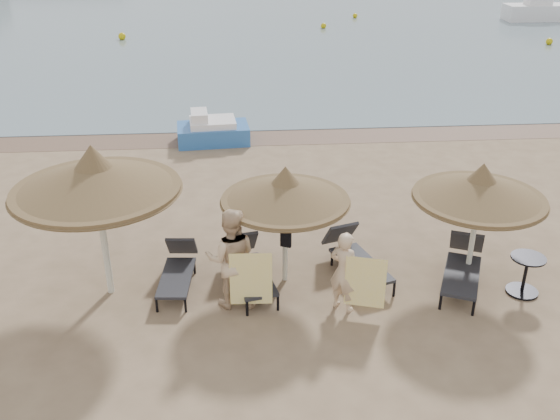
% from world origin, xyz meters
% --- Properties ---
extents(ground, '(160.00, 160.00, 0.00)m').
position_xyz_m(ground, '(0.00, 0.00, 0.00)').
color(ground, '#94795C').
rests_on(ground, ground).
extents(wet_sand_strip, '(200.00, 1.60, 0.01)m').
position_xyz_m(wet_sand_strip, '(0.00, 9.40, 0.00)').
color(wet_sand_strip, brown).
rests_on(wet_sand_strip, ground).
extents(palapa_left, '(3.12, 3.12, 3.09)m').
position_xyz_m(palapa_left, '(-3.95, 0.69, 2.46)').
color(palapa_left, silver).
rests_on(palapa_left, ground).
extents(palapa_center, '(2.51, 2.51, 2.49)m').
position_xyz_m(palapa_center, '(-0.48, 0.87, 1.99)').
color(palapa_center, silver).
rests_on(palapa_center, ground).
extents(palapa_right, '(2.57, 2.57, 2.55)m').
position_xyz_m(palapa_right, '(3.22, 0.62, 2.03)').
color(palapa_right, silver).
rests_on(palapa_right, ground).
extents(lounger_far_left, '(0.73, 1.84, 0.80)m').
position_xyz_m(lounger_far_left, '(-2.63, 0.88, 0.36)').
color(lounger_far_left, black).
rests_on(lounger_far_left, ground).
extents(lounger_near_left, '(1.06, 2.08, 0.89)m').
position_xyz_m(lounger_near_left, '(-1.22, 0.80, 0.40)').
color(lounger_near_left, black).
rests_on(lounger_near_left, ground).
extents(lounger_near_right, '(1.25, 2.09, 0.89)m').
position_xyz_m(lounger_near_right, '(0.97, 1.04, 0.40)').
color(lounger_near_right, black).
rests_on(lounger_near_right, ground).
extents(lounger_far_right, '(1.39, 2.09, 0.89)m').
position_xyz_m(lounger_far_right, '(3.06, 0.49, 0.40)').
color(lounger_far_right, black).
rests_on(lounger_far_right, ground).
extents(side_table, '(0.67, 0.67, 0.80)m').
position_xyz_m(side_table, '(4.15, 0.06, 0.38)').
color(side_table, black).
rests_on(side_table, ground).
extents(person_left, '(1.09, 0.73, 2.32)m').
position_xyz_m(person_left, '(-1.55, 0.11, 1.16)').
color(person_left, beige).
rests_on(person_left, ground).
extents(person_right, '(1.03, 0.99, 1.89)m').
position_xyz_m(person_right, '(0.52, -0.20, 0.94)').
color(person_right, beige).
rests_on(person_right, ground).
extents(towel_left, '(0.78, 0.05, 1.09)m').
position_xyz_m(towel_left, '(-1.20, -0.24, 0.75)').
color(towel_left, yellow).
rests_on(towel_left, ground).
extents(towel_right, '(0.72, 0.23, 1.04)m').
position_xyz_m(towel_right, '(0.87, -0.45, 0.72)').
color(towel_right, yellow).
rests_on(towel_right, ground).
extents(bag_patterned, '(0.31, 0.11, 0.39)m').
position_xyz_m(bag_patterned, '(-0.48, 1.05, 1.30)').
color(bag_patterned, white).
rests_on(bag_patterned, ground).
extents(bag_dark, '(0.22, 0.15, 0.30)m').
position_xyz_m(bag_dark, '(-0.48, 0.71, 1.01)').
color(bag_dark, black).
rests_on(bag_dark, ground).
extents(pedal_boat, '(2.33, 1.50, 1.04)m').
position_xyz_m(pedal_boat, '(-2.14, 9.07, 0.39)').
color(pedal_boat, '#2C65B5').
rests_on(pedal_boat, ground).
extents(buoy_left, '(0.41, 0.41, 0.41)m').
position_xyz_m(buoy_left, '(-7.47, 25.69, 0.20)').
color(buoy_left, '#CEB408').
rests_on(buoy_left, ground).
extents(buoy_mid, '(0.33, 0.33, 0.33)m').
position_xyz_m(buoy_mid, '(4.07, 28.25, 0.17)').
color(buoy_mid, '#CEB408').
rests_on(buoy_mid, ground).
extents(buoy_right, '(0.36, 0.36, 0.36)m').
position_xyz_m(buoy_right, '(15.45, 22.70, 0.18)').
color(buoy_right, '#CEB408').
rests_on(buoy_right, ground).
extents(buoy_extra, '(0.31, 0.31, 0.31)m').
position_xyz_m(buoy_extra, '(6.64, 31.76, 0.16)').
color(buoy_extra, '#CEB408').
rests_on(buoy_extra, ground).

